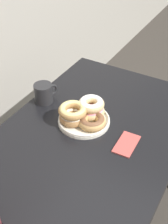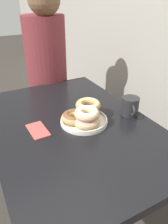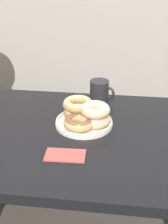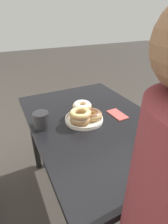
{
  "view_description": "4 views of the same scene",
  "coord_description": "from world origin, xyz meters",
  "px_view_note": "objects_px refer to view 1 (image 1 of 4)",
  "views": [
    {
      "loc": [
        -0.93,
        -0.16,
        1.66
      ],
      "look_at": [
        0.03,
        0.38,
        0.79
      ],
      "focal_mm": 50.0,
      "sensor_mm": 36.0,
      "label": 1
    },
    {
      "loc": [
        0.85,
        -0.06,
        1.32
      ],
      "look_at": [
        0.03,
        0.38,
        0.79
      ],
      "focal_mm": 35.0,
      "sensor_mm": 36.0,
      "label": 2
    },
    {
      "loc": [
        0.17,
        -0.74,
        1.38
      ],
      "look_at": [
        0.03,
        0.38,
        0.79
      ],
      "focal_mm": 50.0,
      "sensor_mm": 36.0,
      "label": 3
    },
    {
      "loc": [
        -0.81,
        0.8,
        1.32
      ],
      "look_at": [
        0.03,
        0.38,
        0.79
      ],
      "focal_mm": 28.0,
      "sensor_mm": 36.0,
      "label": 4
    }
  ],
  "objects_px": {
    "dining_table": "(93,143)",
    "napkin": "(127,144)",
    "donut_plate": "(84,114)",
    "coffee_mug": "(44,93)"
  },
  "relations": [
    {
      "from": "dining_table",
      "to": "napkin",
      "type": "relative_size",
      "value": 7.67
    },
    {
      "from": "donut_plate",
      "to": "napkin",
      "type": "bearing_deg",
      "value": -100.08
    },
    {
      "from": "donut_plate",
      "to": "napkin",
      "type": "distance_m",
      "value": 0.24
    },
    {
      "from": "donut_plate",
      "to": "coffee_mug",
      "type": "bearing_deg",
      "value": 80.8
    },
    {
      "from": "dining_table",
      "to": "donut_plate",
      "type": "height_order",
      "value": "donut_plate"
    },
    {
      "from": "dining_table",
      "to": "napkin",
      "type": "bearing_deg",
      "value": -94.14
    },
    {
      "from": "donut_plate",
      "to": "coffee_mug",
      "type": "relative_size",
      "value": 2.13
    },
    {
      "from": "coffee_mug",
      "to": "dining_table",
      "type": "bearing_deg",
      "value": -102.45
    },
    {
      "from": "coffee_mug",
      "to": "napkin",
      "type": "xyz_separation_m",
      "value": [
        -0.08,
        -0.48,
        -0.05
      ]
    },
    {
      "from": "dining_table",
      "to": "napkin",
      "type": "height_order",
      "value": "napkin"
    }
  ]
}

